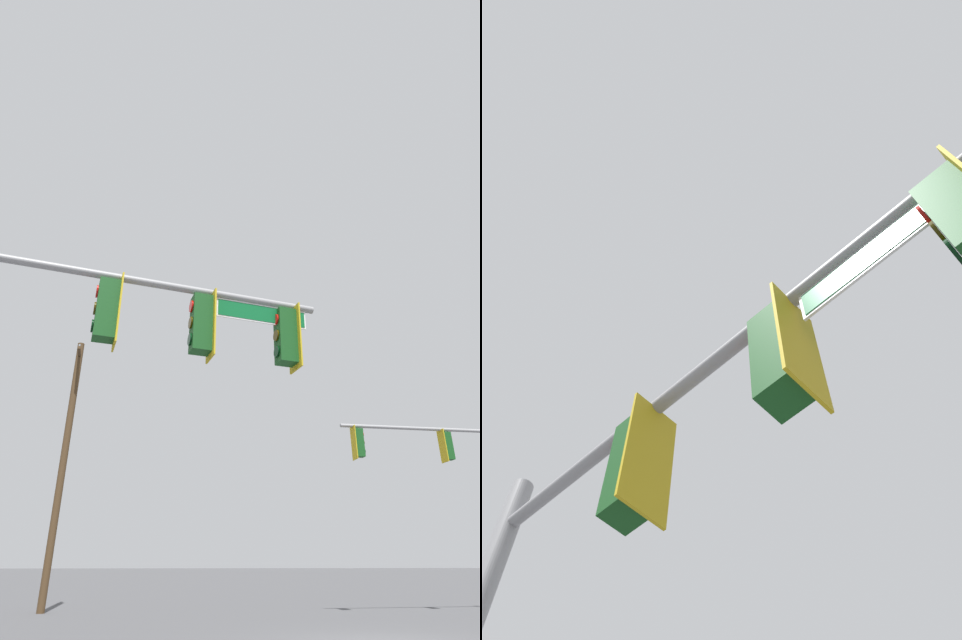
# 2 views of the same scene
# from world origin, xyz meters

# --- Properties ---
(signal_pole_near) EXTENTS (6.11, 1.49, 6.80)m
(signal_pole_near) POSITION_xyz_m (-6.12, -4.65, 4.77)
(signal_pole_near) COLOR gray
(signal_pole_near) RESTS_ON ground_plane
(signal_pole_far) EXTENTS (6.97, 0.58, 7.19)m
(signal_pole_far) POSITION_xyz_m (6.41, 6.52, 4.95)
(signal_pole_far) COLOR gray
(signal_pole_far) RESTS_ON ground_plane
(utility_pole) EXTENTS (0.38, 2.12, 10.64)m
(utility_pole) POSITION_xyz_m (-9.27, 9.22, 5.49)
(utility_pole) COLOR #47331E
(utility_pole) RESTS_ON ground_plane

